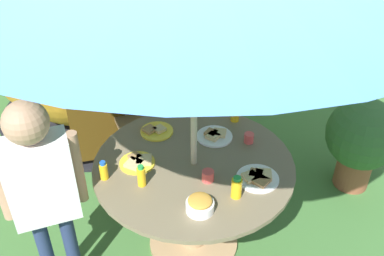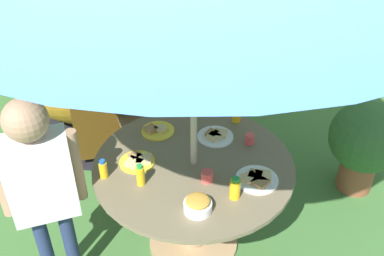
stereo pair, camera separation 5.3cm
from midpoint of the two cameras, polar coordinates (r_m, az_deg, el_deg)
The scene contains 18 objects.
ground_plane at distance 3.06m, azimuth 0.69°, elevation -14.58°, with size 10.00×10.00×0.02m, color #3D6B33.
garden_table at distance 2.70m, azimuth 0.76°, elevation -7.94°, with size 1.16×1.16×0.69m.
wooden_chair at distance 3.58m, azimuth -5.67°, elevation 4.91°, with size 0.63×0.60×0.93m.
dome_tent at distance 4.04m, azimuth -11.72°, elevation 11.60°, with size 2.05×2.05×1.52m.
potted_plant at distance 3.39m, azimuth 21.72°, elevation -1.53°, with size 0.52×0.52×0.73m.
child_in_yellow_shirt at distance 3.27m, azimuth 1.47°, elevation 6.38°, with size 0.22×0.40×1.17m.
child_in_white_shirt at distance 2.39m, azimuth -18.28°, elevation -6.03°, with size 0.43×0.25×1.28m.
snack_bowl at distance 2.26m, azimuth 1.42°, elevation -9.79°, with size 0.14×0.14×0.09m.
plate_far_right at distance 2.75m, azimuth 3.58°, elevation -1.02°, with size 0.22×0.22×0.03m.
plate_center_back at distance 2.47m, azimuth 8.95°, elevation -6.45°, with size 0.24×0.24×0.03m.
plate_center_front at distance 2.80m, azimuth -3.94°, elevation -0.28°, with size 0.21×0.21×0.03m.
plate_front_edge at distance 2.57m, azimuth -6.41°, elevation -4.23°, with size 0.20×0.20×0.03m.
juice_bottle_near_left at distance 2.32m, azimuth 6.18°, elevation -7.69°, with size 0.06×0.06×0.13m.
juice_bottle_near_right at distance 2.40m, azimuth -6.00°, elevation -6.04°, with size 0.05×0.05×0.13m.
juice_bottle_far_left at distance 2.48m, azimuth -10.71°, elevation -5.21°, with size 0.05×0.05×0.12m.
juice_bottle_mid_left at distance 2.89m, azimuth 6.27°, elevation 1.79°, with size 0.06×0.06×0.12m.
cup_near at distance 2.72m, azimuth 7.96°, elevation -1.39°, with size 0.06×0.06×0.06m, color #E04C47.
cup_far at distance 2.43m, azimuth 2.56°, elevation -6.18°, with size 0.07×0.07×0.06m, color #E04C47.
Camera 2 is at (-0.23, -1.96, 2.33)m, focal length 41.63 mm.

